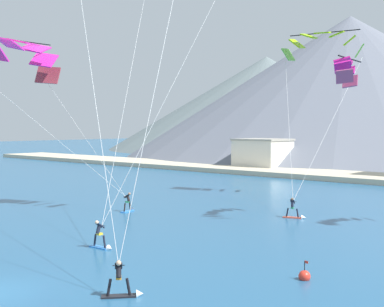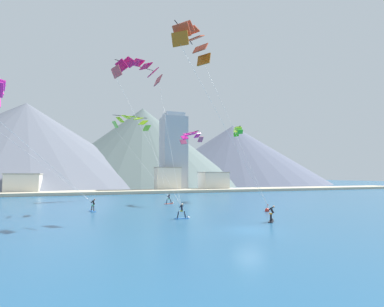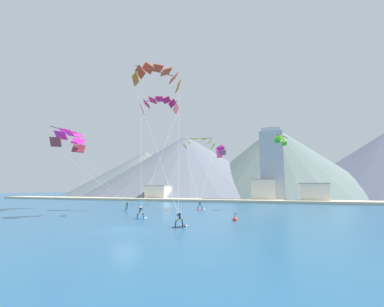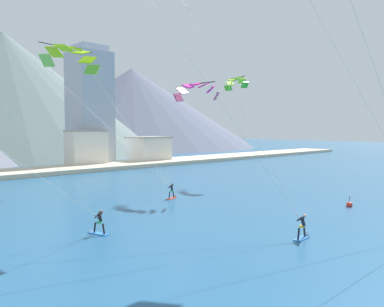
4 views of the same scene
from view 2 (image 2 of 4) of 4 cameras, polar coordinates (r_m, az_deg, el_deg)
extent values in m
plane|color=#23567F|center=(26.39, 10.76, -14.17)|extent=(400.00, 400.00, 0.00)
cube|color=#E54C33|center=(48.88, -4.44, -9.50)|extent=(1.50, 0.89, 0.07)
cylinder|color=black|center=(48.62, -4.82, -9.09)|extent=(0.25, 0.18, 0.68)
cylinder|color=black|center=(49.07, -4.05, -9.04)|extent=(0.25, 0.18, 0.68)
cube|color=#33B266|center=(48.81, -4.43, -8.62)|extent=(0.30, 0.34, 0.12)
cylinder|color=black|center=(48.75, -4.40, -8.26)|extent=(0.29, 0.35, 0.57)
cylinder|color=black|center=(48.76, -4.58, -8.07)|extent=(0.23, 0.49, 0.38)
cylinder|color=black|center=(48.89, -4.36, -8.06)|extent=(0.23, 0.49, 0.38)
cylinder|color=black|center=(48.97, -4.59, -8.08)|extent=(0.50, 0.20, 0.03)
sphere|color=brown|center=(48.67, -4.35, -7.83)|extent=(0.21, 0.21, 0.21)
cone|color=white|center=(49.38, -3.60, -9.37)|extent=(0.40, 0.44, 0.36)
cube|color=#337FDB|center=(40.73, -18.39, -10.39)|extent=(0.80, 1.50, 0.07)
cylinder|color=black|center=(40.31, -18.21, -9.92)|extent=(0.17, 0.26, 0.70)
cylinder|color=black|center=(41.07, -18.54, -9.80)|extent=(0.17, 0.26, 0.70)
cube|color=#33B266|center=(40.65, -18.37, -9.32)|extent=(0.34, 0.29, 0.12)
cylinder|color=black|center=(40.65, -18.25, -8.87)|extent=(0.42, 0.30, 0.60)
cylinder|color=black|center=(40.49, -18.33, -8.64)|extent=(0.51, 0.21, 0.39)
cylinder|color=black|center=(40.71, -18.42, -8.62)|extent=(0.51, 0.21, 0.39)
cylinder|color=black|center=(40.55, -18.62, -8.67)|extent=(0.17, 0.51, 0.03)
sphere|color=#9E7051|center=(40.65, -18.06, -8.34)|extent=(0.21, 0.21, 0.21)
cone|color=white|center=(41.55, -18.74, -10.16)|extent=(0.43, 0.38, 0.36)
cube|color=#337FDB|center=(32.51, -2.02, -12.25)|extent=(1.46, 0.53, 0.07)
cylinder|color=black|center=(32.31, -2.68, -11.60)|extent=(0.25, 0.13, 0.72)
cylinder|color=black|center=(32.60, -1.36, -11.54)|extent=(0.25, 0.13, 0.72)
cube|color=yellow|center=(32.41, -2.02, -10.88)|extent=(0.25, 0.31, 0.12)
cylinder|color=black|center=(32.30, -1.96, -10.32)|extent=(0.24, 0.39, 0.61)
cylinder|color=black|center=(32.33, -2.22, -10.00)|extent=(0.11, 0.52, 0.40)
cylinder|color=black|center=(32.41, -1.83, -9.99)|extent=(0.11, 0.52, 0.40)
cylinder|color=black|center=(32.54, -2.15, -10.01)|extent=(0.52, 0.06, 0.03)
sphere|color=beige|center=(32.15, -1.88, -9.66)|extent=(0.22, 0.22, 0.22)
cone|color=white|center=(32.83, -0.58, -12.06)|extent=(0.32, 0.38, 0.36)
cube|color=black|center=(31.30, 14.82, -12.43)|extent=(1.27, 1.38, 0.07)
cylinder|color=black|center=(30.86, 14.73, -11.83)|extent=(0.24, 0.26, 0.71)
cylinder|color=black|center=(31.64, 14.87, -11.63)|extent=(0.24, 0.26, 0.71)
cube|color=orange|center=(31.20, 14.79, -11.02)|extent=(0.38, 0.37, 0.12)
cylinder|color=black|center=(31.15, 14.99, -10.42)|extent=(0.47, 0.45, 0.61)
cylinder|color=black|center=(31.03, 14.77, -10.13)|extent=(0.44, 0.39, 0.39)
cylinder|color=black|center=(31.25, 14.81, -10.09)|extent=(0.44, 0.39, 0.39)
cylinder|color=black|center=(31.16, 14.46, -10.16)|extent=(0.36, 0.42, 0.03)
sphere|color=tan|center=(31.09, 15.29, -9.76)|extent=(0.22, 0.22, 0.22)
cone|color=white|center=(32.15, 14.97, -12.09)|extent=(0.47, 0.46, 0.36)
cube|color=#70CA41|center=(59.46, -14.42, 5.37)|extent=(1.15, 2.08, 1.43)
cube|color=#9DD70B|center=(59.85, -13.54, 6.28)|extent=(1.53, 2.16, 1.22)
cube|color=#9DD70B|center=(60.38, -12.45, 6.81)|extent=(1.80, 2.21, 0.87)
cube|color=#9DD70B|center=(60.99, -11.29, 6.90)|extent=(1.94, 2.21, 0.42)
cube|color=#9DD70B|center=(61.59, -10.19, 6.56)|extent=(1.98, 2.17, 0.87)
cube|color=#9DD70B|center=(62.13, -9.27, 5.84)|extent=(1.87, 2.08, 1.22)
cube|color=#70CA41|center=(62.55, -8.63, 4.82)|extent=(1.62, 1.95, 1.43)
cylinder|color=black|center=(61.74, -11.64, 6.90)|extent=(7.06, 1.24, 0.10)
cylinder|color=silver|center=(53.60, -10.17, -1.02)|extent=(7.76, 11.36, 12.47)
cylinder|color=silver|center=(55.48, -6.76, -1.16)|extent=(0.63, 13.72, 12.47)
cylinder|color=silver|center=(37.20, -26.31, -1.18)|extent=(10.42, 6.92, 10.02)
cylinder|color=silver|center=(41.23, -27.14, -1.40)|extent=(12.45, 1.01, 10.02)
cube|color=#B84249|center=(43.03, -14.17, 14.86)|extent=(1.38, 2.02, 1.42)
cube|color=#DB0F53|center=(43.78, -13.26, 16.01)|extent=(1.73, 2.14, 1.24)
cube|color=#DB0F53|center=(44.52, -11.91, 16.64)|extent=(1.89, 2.23, 0.88)
cube|color=#DB0F53|center=(45.14, -10.33, 16.66)|extent=(1.85, 2.27, 0.39)
cube|color=#DB0F53|center=(45.55, -8.77, 16.11)|extent=(1.70, 2.26, 0.88)
cube|color=#DB0F53|center=(45.70, -7.43, 15.06)|extent=(1.38, 2.21, 1.24)
cube|color=#B84249|center=(45.57, -6.49, 13.67)|extent=(0.92, 2.11, 1.42)
cylinder|color=black|center=(45.85, -10.82, 16.18)|extent=(5.96, 2.60, 0.10)
cylinder|color=silver|center=(36.59, -9.06, 3.73)|extent=(6.20, 9.66, 16.63)
cylinder|color=silver|center=(38.19, -4.50, 3.36)|extent=(0.39, 11.42, 16.63)
cube|color=#AA5713|center=(34.05, -2.28, 20.99)|extent=(1.78, 1.49, 1.51)
cube|color=red|center=(35.19, -1.99, 22.34)|extent=(2.13, 1.90, 1.35)
cube|color=red|center=(36.50, -1.28, 22.78)|extent=(2.31, 2.19, 0.95)
cube|color=red|center=(37.75, -0.31, 22.33)|extent=(2.32, 2.32, 0.37)
cube|color=red|center=(38.73, 0.70, 21.12)|extent=(2.18, 2.31, 0.95)
cube|color=red|center=(39.27, 1.60, 19.41)|extent=(1.88, 2.14, 1.35)
cube|color=#AA5713|center=(39.30, 2.26, 17.45)|extent=(1.46, 1.80, 1.51)
cylinder|color=black|center=(38.03, -1.49, 21.93)|extent=(3.92, 4.99, 0.10)
cylinder|color=silver|center=(30.95, 6.00, 5.58)|extent=(8.16, 3.71, 17.11)
cylinder|color=silver|center=(34.02, 7.87, 4.71)|extent=(3.44, 8.29, 17.11)
cube|color=#A94367|center=(52.48, -1.66, 2.26)|extent=(1.29, 0.68, 1.03)
cube|color=#DC1B8F|center=(52.00, -1.41, 3.08)|extent=(1.35, 0.96, 0.93)
cube|color=#DC1B8F|center=(51.38, -0.96, 3.67)|extent=(1.39, 1.17, 0.71)
cube|color=#DC1B8F|center=(50.69, -0.35, 3.96)|extent=(1.39, 1.29, 0.40)
cube|color=#DC1B8F|center=(50.02, 0.36, 3.89)|extent=(1.35, 1.34, 0.71)
cube|color=#DC1B8F|center=(49.44, 1.06, 3.45)|extent=(1.28, 1.30, 0.93)
cube|color=#A94367|center=(49.05, 1.66, 2.70)|extent=(1.17, 1.13, 1.03)
cylinder|color=black|center=(51.03, 0.08, 4.05)|extent=(0.56, 4.64, 0.10)
cube|color=green|center=(60.61, 8.41, 3.56)|extent=(1.11, 0.96, 0.85)
cube|color=#9DD528|center=(60.15, 8.41, 4.18)|extent=(1.18, 1.09, 0.72)
cube|color=#9DD528|center=(59.50, 8.48, 4.64)|extent=(1.22, 1.14, 0.52)
cube|color=#9DD528|center=(58.75, 8.60, 4.88)|extent=(1.24, 1.12, 0.27)
cube|color=#9DD528|center=(57.96, 8.76, 4.87)|extent=(1.23, 1.06, 0.52)
cube|color=#9DD528|center=(57.23, 8.95, 4.61)|extent=(1.20, 0.93, 0.72)
cube|color=green|center=(56.63, 9.15, 4.10)|extent=(1.15, 0.73, 0.85)
cylinder|color=black|center=(58.84, 9.03, 4.94)|extent=(1.99, 3.84, 0.10)
sphere|color=red|center=(39.83, 14.12, -10.45)|extent=(0.56, 0.56, 0.56)
cylinder|color=black|center=(39.78, 14.11, -9.74)|extent=(0.04, 0.04, 0.44)
cube|color=red|center=(39.81, 14.21, -9.47)|extent=(0.18, 0.01, 0.12)
cube|color=beige|center=(79.25, -10.57, -7.14)|extent=(180.00, 10.00, 0.70)
cube|color=silver|center=(84.62, -4.68, -5.02)|extent=(6.82, 4.07, 6.54)
cube|color=#99958B|center=(84.64, -4.67, -2.70)|extent=(7.10, 4.24, 0.30)
cube|color=silver|center=(83.38, -29.43, -5.14)|extent=(7.46, 6.75, 4.72)
cube|color=#99958B|center=(83.35, -29.37, -3.42)|extent=(7.76, 7.03, 0.30)
cube|color=silver|center=(88.68, 4.08, -5.41)|extent=(7.50, 6.37, 5.22)
cube|color=#99958B|center=(88.66, 4.07, -3.62)|extent=(7.80, 6.62, 0.30)
cube|color=#A8ADB7|center=(88.87, -3.57, -0.06)|extent=(7.00, 7.00, 21.78)
cube|color=silver|center=(90.41, -3.54, 7.22)|extent=(5.60, 5.60, 1.20)
cone|color=slate|center=(132.36, -29.24, 1.49)|extent=(104.16, 104.16, 32.68)
cone|color=slate|center=(138.45, -9.41, 1.33)|extent=(90.05, 90.05, 35.24)
cone|color=slate|center=(165.86, 7.84, -0.18)|extent=(99.37, 99.37, 31.75)
camera|label=1|loc=(36.19, 51.90, 1.41)|focal=50.00mm
camera|label=3|loc=(27.97, 69.99, -2.69)|focal=24.00mm
camera|label=4|loc=(21.83, -50.67, 3.36)|focal=35.00mm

